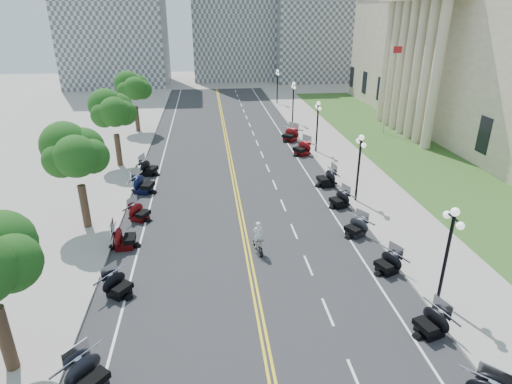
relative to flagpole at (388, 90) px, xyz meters
name	(u,v)px	position (x,y,z in m)	size (l,w,h in m)	color
ground	(244,234)	(-18.00, -22.00, -5.00)	(160.00, 160.00, 0.00)	gray
road	(234,178)	(-18.00, -12.00, -5.00)	(16.00, 90.00, 0.01)	#333335
centerline_yellow_a	(232,178)	(-18.12, -12.00, -4.99)	(0.12, 90.00, 0.00)	yellow
centerline_yellow_b	(235,177)	(-17.88, -12.00, -4.99)	(0.12, 90.00, 0.00)	yellow
edge_line_north	(308,174)	(-11.60, -12.00, -4.99)	(0.12, 90.00, 0.00)	white
edge_line_south	(157,181)	(-24.40, -12.00, -4.99)	(0.12, 90.00, 0.00)	white
lane_dash_3	(356,379)	(-14.80, -34.00, -4.99)	(0.12, 2.00, 0.00)	white
lane_dash_4	(328,312)	(-14.80, -30.00, -4.99)	(0.12, 2.00, 0.00)	white
lane_dash_5	(308,265)	(-14.80, -26.00, -4.99)	(0.12, 2.00, 0.00)	white
lane_dash_6	(294,231)	(-14.80, -22.00, -4.99)	(0.12, 2.00, 0.00)	white
lane_dash_7	(283,205)	(-14.80, -18.00, -4.99)	(0.12, 2.00, 0.00)	white
lane_dash_8	(275,185)	(-14.80, -14.00, -4.99)	(0.12, 2.00, 0.00)	white
lane_dash_9	(268,168)	(-14.80, -10.00, -4.99)	(0.12, 2.00, 0.00)	white
lane_dash_10	(262,154)	(-14.80, -6.00, -4.99)	(0.12, 2.00, 0.00)	white
lane_dash_11	(257,143)	(-14.80, -2.00, -4.99)	(0.12, 2.00, 0.00)	white
lane_dash_12	(253,133)	(-14.80, 2.00, -4.99)	(0.12, 2.00, 0.00)	white
lane_dash_13	(250,125)	(-14.80, 6.00, -4.99)	(0.12, 2.00, 0.00)	white
lane_dash_14	(246,117)	(-14.80, 10.00, -4.99)	(0.12, 2.00, 0.00)	white
lane_dash_15	(244,111)	(-14.80, 14.00, -4.99)	(0.12, 2.00, 0.00)	white
lane_dash_16	(241,105)	(-14.80, 18.00, -4.99)	(0.12, 2.00, 0.00)	white
lane_dash_17	(239,100)	(-14.80, 22.00, -4.99)	(0.12, 2.00, 0.00)	white
lane_dash_18	(237,95)	(-14.80, 26.00, -4.99)	(0.12, 2.00, 0.00)	white
lane_dash_19	(236,91)	(-14.80, 30.00, -4.99)	(0.12, 2.00, 0.00)	white
sidewalk_north	(354,172)	(-7.50, -12.00, -4.92)	(5.00, 90.00, 0.15)	#9E9991
sidewalk_south	(106,182)	(-28.50, -12.00, -4.92)	(5.00, 90.00, 0.15)	#9E9991
lawn	(393,143)	(-0.50, -4.00, -4.95)	(9.00, 60.00, 0.10)	#356023
distant_block_a	(113,11)	(-36.00, 40.00, 8.00)	(18.00, 14.00, 26.00)	gray
distant_block_b	(232,0)	(-14.00, 46.00, 10.00)	(16.00, 12.00, 30.00)	gray
distant_block_c	(325,22)	(4.00, 43.00, 6.00)	(20.00, 14.00, 22.00)	gray
street_lamp_1	(446,257)	(-9.40, -30.00, -2.40)	(0.50, 1.20, 4.90)	black
street_lamp_2	(358,169)	(-9.40, -18.00, -2.40)	(0.50, 1.20, 4.90)	black
street_lamp_3	(317,127)	(-9.40, -6.00, -2.40)	(0.50, 1.20, 4.90)	black
street_lamp_4	(293,103)	(-9.40, 6.00, -2.40)	(0.50, 1.20, 4.90)	black
street_lamp_5	(277,87)	(-9.40, 18.00, -2.40)	(0.50, 1.20, 4.90)	black
flagpole	(388,90)	(0.00, 0.00, 0.00)	(1.10, 0.20, 10.00)	silver
tree_2	(76,159)	(-28.00, -20.00, -0.25)	(4.80, 4.80, 9.20)	#235619
tree_3	(114,115)	(-28.00, -8.00, -0.25)	(4.80, 4.80, 9.20)	#235619
tree_4	(134,91)	(-28.00, 4.00, -0.25)	(4.80, 4.80, 9.20)	#235619
motorcycle_n_3	(431,322)	(-10.80, -31.94, -4.35)	(1.85, 1.85, 1.30)	black
motorcycle_n_4	(388,262)	(-10.74, -27.12, -4.37)	(1.79, 1.79, 1.25)	black
motorcycle_n_5	(356,226)	(-11.10, -22.98, -4.36)	(1.82, 1.82, 1.27)	black
motorcycle_n_6	(339,199)	(-10.86, -18.70, -4.36)	(1.84, 1.84, 1.29)	black
motorcycle_n_7	(327,177)	(-10.71, -14.70, -4.26)	(2.10, 2.10, 1.47)	black
motorcycle_n_9	(302,148)	(-10.97, -6.61, -4.23)	(2.19, 2.19, 1.53)	#590A0C
motorcycle_n_10	(290,134)	(-11.19, -1.69, -4.22)	(2.23, 2.23, 1.56)	#590A0C
motorcycle_s_3	(88,373)	(-24.81, -33.22, -4.31)	(1.96, 1.96, 1.37)	black
motorcycle_s_4	(118,284)	(-24.74, -27.52, -4.37)	(1.80, 1.80, 1.26)	black
motorcycle_s_5	(124,237)	(-25.21, -22.83, -4.28)	(2.05, 2.05, 1.44)	#590A0C
motorcycle_s_6	(139,211)	(-24.80, -19.20, -4.36)	(1.83, 1.83, 1.28)	#590A0C
motorcycle_s_7	(143,183)	(-25.13, -14.43, -4.22)	(2.24, 2.24, 1.57)	black
motorcycle_s_8	(149,167)	(-25.17, -10.49, -4.28)	(2.05, 2.05, 1.43)	black
bicycle	(258,245)	(-17.41, -24.32, -4.49)	(0.48, 1.70, 1.02)	#A51414
cyclist_rider	(258,224)	(-17.41, -24.32, -3.15)	(0.61, 0.40, 1.66)	silver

